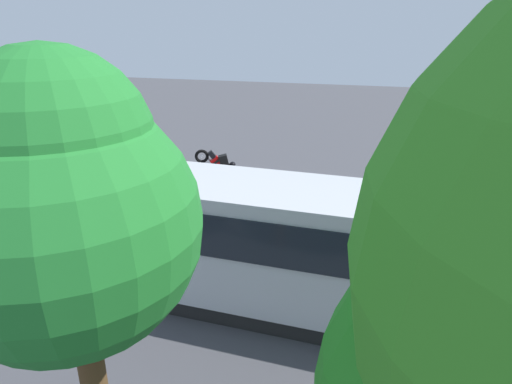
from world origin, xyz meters
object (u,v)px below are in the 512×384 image
spectator_right (228,224)px  parked_motorcycle_silver (432,274)px  tour_bus (246,244)px  spectator_left (312,230)px  stunt_motorcycle (218,165)px  spectator_far_left (352,233)px  tree_right (65,210)px  spectator_far_right (196,215)px  spectator_centre (270,226)px  traffic_cone (252,184)px

spectator_right → parked_motorcycle_silver: size_ratio=0.81×
parked_motorcycle_silver → tour_bus: bearing=22.1°
spectator_right → spectator_left: bearing=-174.3°
tour_bus → stunt_motorcycle: 8.70m
spectator_far_left → tree_right: bearing=73.1°
spectator_far_right → tour_bus: bearing=133.0°
stunt_motorcycle → tree_right: size_ratio=0.28×
spectator_left → parked_motorcycle_silver: 3.50m
spectator_left → spectator_far_right: spectator_far_right is taller
spectator_left → stunt_motorcycle: (4.97, -5.21, 0.07)m
spectator_right → stunt_motorcycle: (2.37, -5.47, 0.07)m
spectator_centre → stunt_motorcycle: stunt_motorcycle is taller
tour_bus → parked_motorcycle_silver: bearing=-157.9°
spectator_centre → stunt_motorcycle: 6.56m
spectator_left → tour_bus: bearing=64.3°
tree_right → traffic_cone: bearing=-81.4°
spectator_far_right → parked_motorcycle_silver: spectator_far_right is taller
spectator_right → traffic_cone: size_ratio=2.64×
stunt_motorcycle → tree_right: tree_right is taller
spectator_right → spectator_far_right: bearing=-15.7°
spectator_far_left → tree_right: size_ratio=0.27×
spectator_right → spectator_centre: bearing=-177.7°
spectator_centre → spectator_right: size_ratio=1.05×
tree_right → spectator_far_right: bearing=-74.3°
spectator_far_left → stunt_motorcycle: stunt_motorcycle is taller
traffic_cone → tree_right: size_ratio=0.09×
spectator_far_right → traffic_cone: size_ratio=2.66×
spectator_left → spectator_far_left: bearing=178.3°
spectator_centre → spectator_far_right: 2.55m
spectator_left → stunt_motorcycle: stunt_motorcycle is taller
traffic_cone → tree_right: 14.65m
stunt_motorcycle → traffic_cone: (-1.49, -0.07, -0.75)m
spectator_far_left → stunt_motorcycle: bearing=-40.6°
spectator_right → stunt_motorcycle: bearing=-66.6°
spectator_left → stunt_motorcycle: 7.20m
spectator_far_left → spectator_left: spectator_far_left is taller
spectator_far_right → stunt_motorcycle: size_ratio=0.89×
traffic_cone → stunt_motorcycle: bearing=2.6°
spectator_far_left → tree_right: tree_right is taller
spectator_far_left → spectator_centre: bearing=4.1°
spectator_far_left → spectator_right: size_ratio=1.08×
spectator_centre → traffic_cone: bearing=-68.1°
spectator_right → tree_right: size_ratio=0.25×
spectator_far_left → spectator_centre: 2.43m
spectator_far_left → spectator_right: spectator_far_left is taller
spectator_far_left → stunt_motorcycle: size_ratio=0.95×
spectator_far_left → spectator_left: size_ratio=1.07×
tour_bus → spectator_far_left: 3.60m
spectator_centre → spectator_right: spectator_centre is taller
tree_right → spectator_centre: bearing=-91.0°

